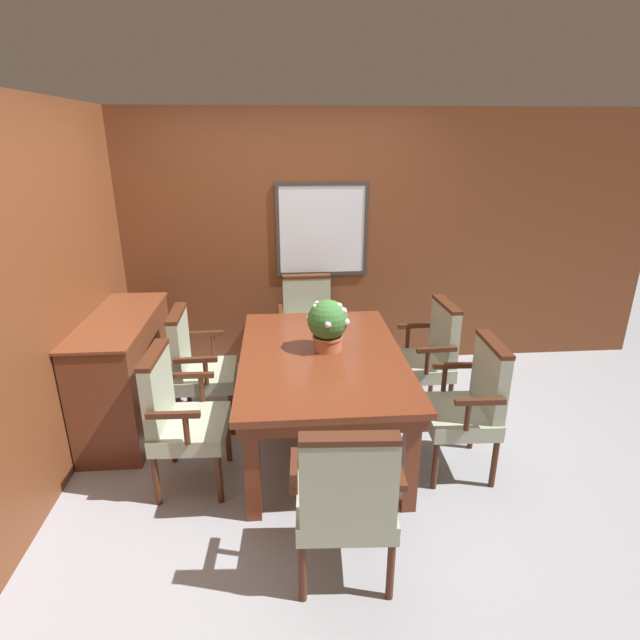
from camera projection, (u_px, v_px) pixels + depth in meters
ground_plane at (300, 455)px, 3.66m from camera, size 14.00×14.00×0.00m
wall_back at (291, 244)px, 4.79m from camera, size 7.20×0.08×2.45m
wall_left at (40, 302)px, 3.11m from camera, size 0.06×7.20×2.45m
dining_table at (322, 365)px, 3.61m from camera, size 1.16×1.76×0.74m
chair_head_near at (346, 498)px, 2.47m from camera, size 0.57×0.48×0.96m
chair_left_near at (178, 414)px, 3.21m from camera, size 0.47×0.56×0.96m
chair_head_far at (308, 322)px, 4.79m from camera, size 0.56×0.47×0.96m
chair_left_far at (196, 363)px, 3.92m from camera, size 0.47×0.56×0.96m
chair_right_far at (429, 353)px, 4.10m from camera, size 0.48×0.57×0.96m
chair_right_near at (470, 401)px, 3.36m from camera, size 0.47×0.56×0.96m
potted_plant at (328, 324)px, 3.58m from camera, size 0.31×0.31×0.37m
sideboard_cabinet at (126, 372)px, 3.92m from camera, size 0.49×1.28×0.91m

